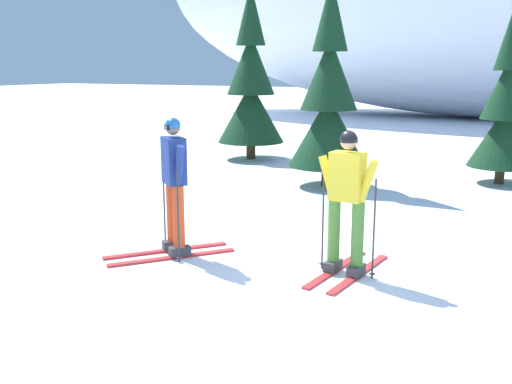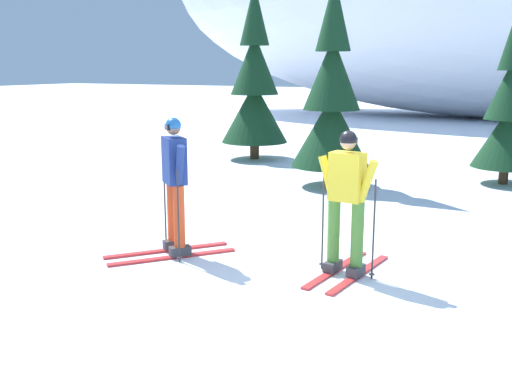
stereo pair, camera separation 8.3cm
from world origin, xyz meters
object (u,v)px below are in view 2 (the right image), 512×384
at_px(pine_tree_far_left, 254,87).
at_px(pine_tree_center_right, 509,112).
at_px(pine_tree_center_left, 332,101).
at_px(skier_navy_jacket, 174,184).
at_px(skier_yellow_jacket, 347,201).

height_order(pine_tree_far_left, pine_tree_center_right, pine_tree_far_left).
height_order(pine_tree_far_left, pine_tree_center_left, pine_tree_far_left).
xyz_separation_m(skier_navy_jacket, pine_tree_center_left, (0.29, 5.36, 0.81)).
distance_m(skier_yellow_jacket, pine_tree_center_right, 7.15).
bearing_deg(pine_tree_far_left, skier_navy_jacket, -70.58).
height_order(skier_navy_jacket, skier_yellow_jacket, skier_navy_jacket).
bearing_deg(pine_tree_center_right, skier_navy_jacket, -116.30).
height_order(pine_tree_center_left, pine_tree_center_right, pine_tree_center_left).
distance_m(pine_tree_far_left, pine_tree_center_left, 4.07).
distance_m(skier_yellow_jacket, pine_tree_far_left, 9.36).
relative_size(skier_navy_jacket, pine_tree_center_left, 0.43).
xyz_separation_m(skier_navy_jacket, pine_tree_far_left, (-2.82, 7.99, 0.96)).
relative_size(skier_navy_jacket, pine_tree_far_left, 0.40).
xyz_separation_m(skier_navy_jacket, skier_yellow_jacket, (2.30, 0.23, -0.05)).
bearing_deg(skier_navy_jacket, pine_tree_far_left, 109.42).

